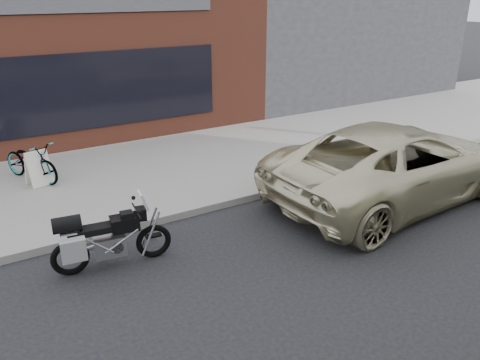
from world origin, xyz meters
name	(u,v)px	position (x,y,z in m)	size (l,w,h in m)	color
ground	(330,332)	(0.00, 0.00, 0.00)	(120.00, 120.00, 0.00)	black
near_sidewalk	(143,167)	(0.00, 7.00, 0.07)	(44.00, 6.00, 0.15)	gray
storefront	(7,53)	(-2.00, 13.98, 2.25)	(14.00, 10.07, 4.50)	#5B2A1D
neighbour_building	(297,18)	(10.00, 14.00, 3.00)	(10.00, 10.00, 6.00)	#2A2A2F
motorcycle	(104,239)	(-2.07, 3.05, 0.52)	(1.92, 0.62, 1.22)	black
minivan	(395,163)	(3.98, 2.60, 0.81)	(2.70, 5.85, 1.63)	beige
bicycle_front	(31,161)	(-2.50, 7.29, 0.60)	(0.60, 1.71, 0.90)	gray
sandwich_sign	(38,168)	(-2.42, 6.96, 0.54)	(0.57, 0.54, 0.78)	white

